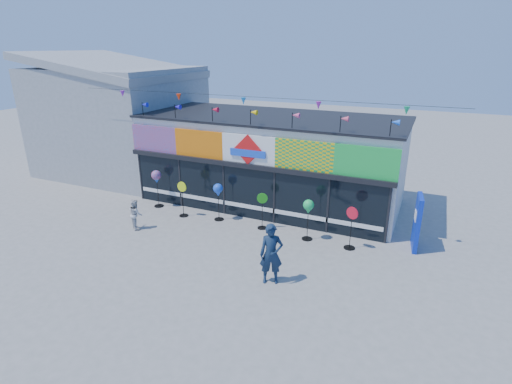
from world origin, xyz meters
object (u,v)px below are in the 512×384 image
Objects in this scene: blue_sign at (417,222)px; child at (136,214)px; spinner_5 at (351,227)px; adult_man at (271,254)px; spinner_3 at (262,210)px; spinner_2 at (218,191)px; spinner_0 at (157,178)px; spinner_4 at (308,208)px; spinner_1 at (183,198)px.

blue_sign reaches higher than child.
adult_man is at bearing -118.97° from spinner_5.
blue_sign reaches higher than spinner_3.
spinner_0 is at bearing 176.80° from spinner_2.
spinner_4 is 1.32× the size of child.
spinner_5 is at bearing -130.24° from child.
spinner_4 is at bearing 0.60° from spinner_1.
adult_man reaches higher than child.
adult_man is at bearing -140.21° from blue_sign.
spinner_1 is 0.80× the size of adult_man.
adult_man reaches higher than spinner_0.
spinner_2 is at bearing -3.20° from spinner_0.
child is at bearing -141.49° from spinner_2.
spinner_2 reaches higher than spinner_4.
adult_man is (-0.16, -3.37, -0.32)m from spinner_4.
spinner_0 reaches higher than spinner_2.
child is (-6.61, 1.46, -0.37)m from adult_man.
spinner_3 is 3.69m from spinner_5.
spinner_0 is 1.14× the size of spinner_3.
spinner_5 reaches higher than spinner_1.
blue_sign is 5.92m from spinner_3.
spinner_2 is at bearing 177.05° from spinner_5.
spinner_5 is at bearing -3.04° from spinner_0.
adult_man reaches higher than spinner_4.
spinner_4 is at bearing -126.80° from child.
spinner_4 is at bearing -5.70° from spinner_3.
spinner_3 is 1.23× the size of child.
blue_sign is at bearing 7.12° from spinner_3.
spinner_3 is 0.94× the size of spinner_4.
adult_man is at bearing -30.83° from spinner_1.
adult_man is at bearing -27.56° from spinner_0.
spinner_5 reaches higher than child.
spinner_5 reaches higher than spinner_4.
blue_sign reaches higher than adult_man.
spinner_0 is at bearing 164.43° from spinner_1.
blue_sign is at bearing 5.07° from spinner_2.
spinner_5 is at bearing -0.05° from spinner_1.
blue_sign is 1.26× the size of spinner_2.
spinner_1 is at bearing -15.57° from spinner_0.
spinner_1 reaches higher than child.
spinner_4 is (5.71, 0.06, 0.48)m from spinner_1.
spinner_4 is (2.01, -0.20, 0.51)m from spinner_3.
adult_man is 1.59× the size of child.
spinner_1 is 2.15m from child.
blue_sign is 1.26× the size of spinner_4.
adult_man is (-1.83, -3.31, 0.12)m from spinner_5.
adult_man is (-4.02, -4.31, -0.05)m from blue_sign.
blue_sign is 1.04× the size of adult_man.
spinner_2 is 1.00× the size of spinner_4.
spinner_2 is 1.07× the size of spinner_3.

